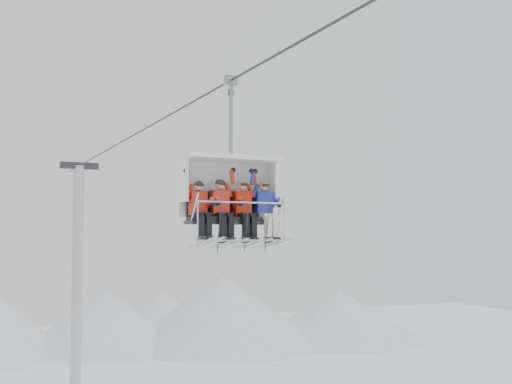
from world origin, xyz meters
name	(u,v)px	position (x,y,z in m)	size (l,w,h in m)	color
ridgeline	(11,322)	(-1.58, 42.05, 2.84)	(72.00, 21.00, 7.00)	silver
lift_tower_right	(76,309)	(0.00, 22.00, 5.78)	(2.00, 1.80, 13.48)	#B4B7BB
haul_cable	(256,66)	(0.00, 0.00, 13.30)	(0.06, 0.06, 50.00)	#313136
chairlift_carrier	(229,189)	(0.00, 1.54, 10.67)	(2.36, 1.17, 3.98)	black
skier_far_left	(200,209)	(-0.85, 1.23, 10.18)	(0.38, 1.69, 1.53)	red
skier_center_left	(221,208)	(-0.31, 1.23, 10.21)	(0.40, 1.69, 1.61)	red
skier_center_right	(244,208)	(0.26, 1.23, 10.21)	(0.40, 1.69, 1.61)	red
skier_far_right	(265,209)	(0.83, 1.23, 10.21)	(0.40, 1.69, 1.61)	#2734A6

